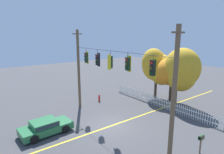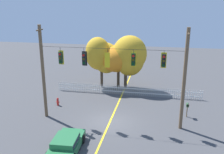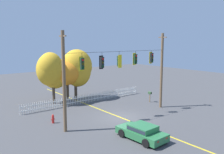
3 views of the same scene
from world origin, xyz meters
TOP-DOWN VIEW (x-y plane):
  - ground at (0.00, 0.00)m, footprint 80.00×80.00m
  - lane_centerline_stripe at (0.00, 0.00)m, footprint 0.16×36.00m
  - signal_support_span at (0.00, 0.00)m, footprint 12.30×1.10m
  - traffic_signal_northbound_secondary at (-4.27, 0.01)m, footprint 0.43×0.38m
  - traffic_signal_northbound_primary at (-2.19, 0.01)m, footprint 0.43×0.38m
  - traffic_signal_westbound_side at (-0.19, -0.01)m, footprint 0.43×0.38m
  - traffic_signal_southbound_primary at (1.93, 0.01)m, footprint 0.43×0.38m
  - traffic_signal_eastbound_side at (4.32, 0.01)m, footprint 0.43×0.38m
  - white_picket_fence at (0.56, 6.92)m, footprint 16.39×0.06m
  - autumn_maple_near_fence at (-2.97, 9.13)m, footprint 4.09×3.32m
  - autumn_maple_mid at (-0.86, 9.38)m, footprint 4.12×3.65m
  - autumn_oak_far_east at (0.49, 9.16)m, footprint 4.04×3.41m
  - parked_car at (-2.10, -5.08)m, footprint 2.18×4.10m
  - fire_hydrant at (-5.96, 2.55)m, footprint 0.38×0.22m
  - roadside_mailbox at (6.73, 2.34)m, footprint 0.25×0.44m

SIDE VIEW (x-z plane):
  - ground at x=0.00m, z-range 0.00..0.00m
  - lane_centerline_stripe at x=0.00m, z-range 0.00..0.01m
  - fire_hydrant at x=-5.96m, z-range -0.01..0.82m
  - white_picket_fence at x=0.56m, z-range 0.00..1.07m
  - parked_car at x=-2.10m, z-range 0.03..1.18m
  - roadside_mailbox at x=6.73m, z-range 0.42..1.75m
  - autumn_maple_mid at x=-0.86m, z-range 0.98..6.57m
  - autumn_oak_far_east at x=0.49m, z-range 0.80..7.26m
  - autumn_maple_near_fence at x=-2.97m, z-range 0.94..7.16m
  - signal_support_span at x=0.00m, z-range 0.07..8.42m
  - traffic_signal_northbound_primary at x=-2.19m, z-range 4.82..6.37m
  - traffic_signal_northbound_secondary at x=-4.27m, z-range 4.83..6.37m
  - traffic_signal_westbound_side at x=-0.19m, z-range 4.83..6.38m
  - traffic_signal_southbound_primary at x=1.93m, z-range 5.00..6.42m
  - traffic_signal_eastbound_side at x=4.32m, z-range 5.02..6.44m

